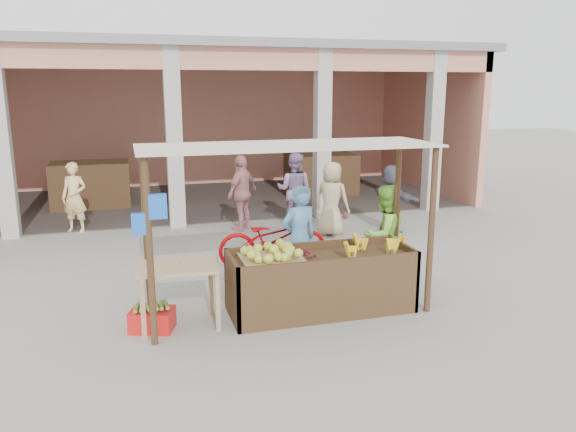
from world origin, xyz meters
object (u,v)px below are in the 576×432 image
object	(u,v)px
fruit_stall	(321,284)
vendor_blue	(299,235)
red_crate	(152,320)
side_table	(178,276)
vendor_green	(384,232)
motorcycle	(273,238)

from	to	relation	value
fruit_stall	vendor_blue	bearing A→B (deg)	92.47
red_crate	vendor_blue	xyz separation A→B (m)	(2.31, 0.93, 0.75)
side_table	red_crate	bearing A→B (deg)	-169.63
red_crate	vendor_green	distance (m)	3.86
fruit_stall	vendor_green	xyz separation A→B (m)	(1.35, 0.81, 0.46)
vendor_blue	motorcycle	size ratio (longest dim) A/B	0.88
vendor_blue	motorcycle	distance (m)	1.27
vendor_blue	vendor_green	xyz separation A→B (m)	(1.39, -0.12, -0.03)
vendor_green	motorcycle	bearing A→B (deg)	-57.82
side_table	motorcycle	xyz separation A→B (m)	(1.84, 2.12, -0.18)
fruit_stall	red_crate	size ratio (longest dim) A/B	4.76
fruit_stall	vendor_green	size ratio (longest dim) A/B	1.52
motorcycle	side_table	bearing A→B (deg)	144.85
side_table	vendor_blue	world-z (taller)	vendor_blue
vendor_blue	fruit_stall	bearing A→B (deg)	78.77
fruit_stall	motorcycle	bearing A→B (deg)	94.02
fruit_stall	vendor_blue	size ratio (longest dim) A/B	1.46
red_crate	motorcycle	world-z (taller)	motorcycle
vendor_blue	motorcycle	xyz separation A→B (m)	(-0.11, 1.22, -0.37)
side_table	vendor_green	distance (m)	3.44
red_crate	motorcycle	size ratio (longest dim) A/B	0.27
fruit_stall	vendor_green	world-z (taller)	vendor_green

